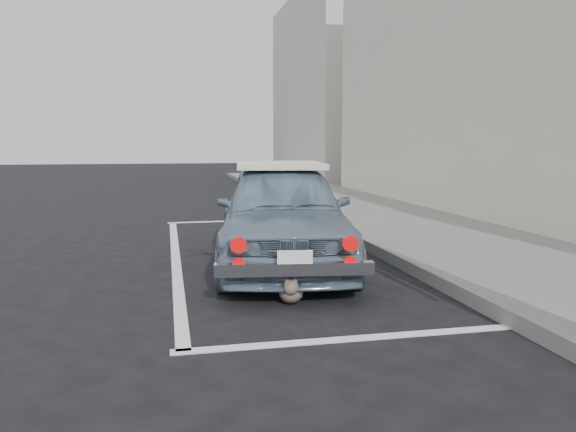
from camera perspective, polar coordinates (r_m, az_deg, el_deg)
name	(u,v)px	position (r m, az deg, el deg)	size (l,w,h in m)	color
ground	(287,323)	(4.95, -0.08, -10.84)	(80.00, 80.00, 0.00)	black
sidewalk	(491,255)	(7.95, 19.90, -3.73)	(2.80, 40.00, 0.15)	#63625E
building_far	(332,88)	(25.78, 4.52, 12.83)	(3.50, 10.00, 8.00)	beige
pline_rear	(361,338)	(4.62, 7.47, -12.19)	(3.00, 0.12, 0.01)	silver
pline_front	(244,221)	(11.30, -4.51, -0.48)	(3.00, 0.12, 0.01)	silver
pline_side	(176,258)	(7.75, -11.33, -4.24)	(0.12, 7.00, 0.01)	silver
retro_coupe	(282,213)	(7.11, -0.66, 0.34)	(2.10, 4.11, 1.34)	gray
cat	(291,290)	(5.51, 0.32, -7.48)	(0.32, 0.54, 0.30)	brown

